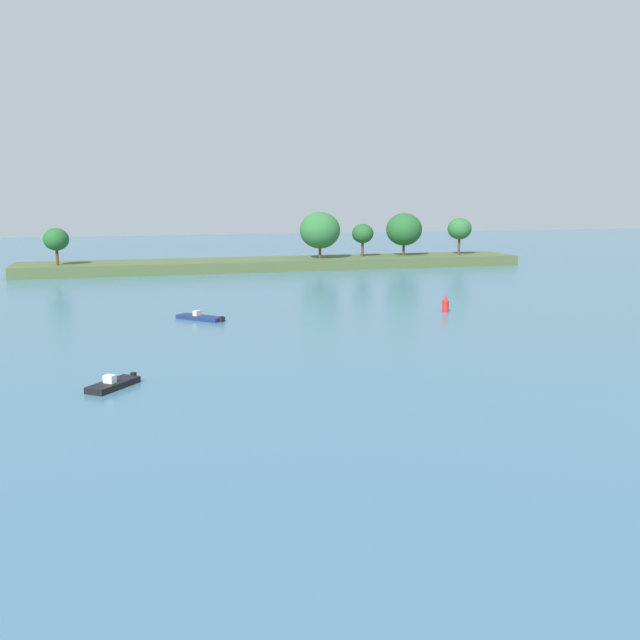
# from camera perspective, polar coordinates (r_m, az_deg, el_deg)

# --- Properties ---
(treeline_island) EXTENTS (84.10, 10.93, 9.51)m
(treeline_island) POSITION_cam_1_polar(r_m,az_deg,el_deg) (122.39, -1.51, 5.27)
(treeline_island) COLOR #4C6038
(treeline_island) RESTS_ON ground
(fishing_skiff) EXTENTS (3.52, 3.83, 0.92)m
(fishing_skiff) POSITION_cam_1_polar(r_m,az_deg,el_deg) (48.27, -16.05, -4.91)
(fishing_skiff) COLOR black
(fishing_skiff) RESTS_ON ground
(small_motorboat) EXTENTS (4.62, 4.77, 0.90)m
(small_motorboat) POSITION_cam_1_polar(r_m,az_deg,el_deg) (72.59, -9.46, 0.20)
(small_motorboat) COLOR navy
(small_motorboat) RESTS_ON ground
(channel_buoy_red) EXTENTS (0.70, 0.70, 1.90)m
(channel_buoy_red) POSITION_cam_1_polar(r_m,az_deg,el_deg) (77.51, 9.91, 1.23)
(channel_buoy_red) COLOR red
(channel_buoy_red) RESTS_ON ground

